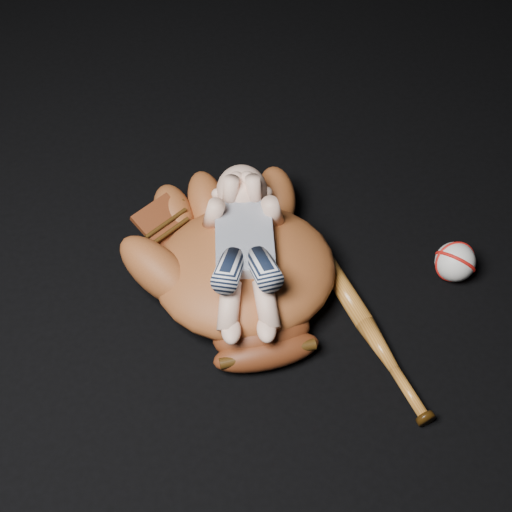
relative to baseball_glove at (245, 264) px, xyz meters
name	(u,v)px	position (x,y,z in m)	size (l,w,h in m)	color
baseball_glove	(245,264)	(0.00, 0.00, 0.00)	(0.44, 0.50, 0.16)	brown
newborn_baby	(245,249)	(0.00, -0.01, 0.06)	(0.18, 0.38, 0.16)	beige
baseball_bat	(371,333)	(0.22, -0.15, -0.06)	(0.04, 0.40, 0.04)	#AD6421
baseball	(455,262)	(0.42, -0.02, -0.04)	(0.08, 0.08, 0.08)	silver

